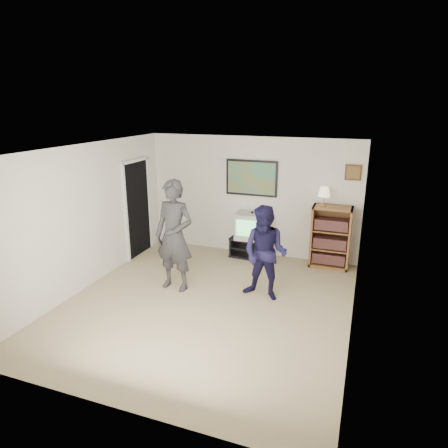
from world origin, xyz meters
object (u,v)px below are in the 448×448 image
Objects in this scene: crt_television at (252,226)px; bookshelf at (331,237)px; person_short at (265,253)px; person_tall at (174,236)px; media_stand at (251,247)px.

bookshelf reaches higher than crt_television.
bookshelf is 1.97m from person_short.
person_tall is at bearing -141.81° from bookshelf.
media_stand is 0.72× the size of bookshelf.
bookshelf is (1.60, 0.05, 0.41)m from media_stand.
bookshelf is at bearing 42.94° from person_tall.
crt_television is 0.33× the size of person_tall.
person_tall reaches higher than bookshelf.
bookshelf is 3.13m from person_tall.
person_tall is at bearing -109.46° from media_stand.
crt_television is at bearing 120.85° from person_short.
crt_television is 2.07m from person_tall.
bookshelf is 0.78× the size of person_short.
media_stand is 0.48m from crt_television.
crt_television is at bearing -178.21° from bookshelf.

